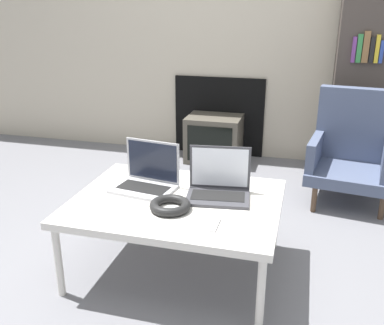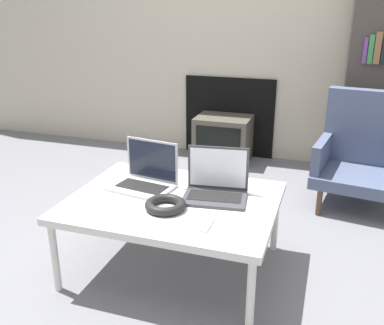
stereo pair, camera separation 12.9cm
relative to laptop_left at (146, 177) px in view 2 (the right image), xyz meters
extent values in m
plane|color=slate|center=(0.19, -0.22, -0.46)|extent=(14.00, 14.00, 0.00)
cube|color=#B7AD99|center=(0.19, 1.86, 0.84)|extent=(7.00, 0.06, 2.60)
cube|color=black|center=(0.01, 1.82, -0.10)|extent=(0.83, 0.03, 0.72)
cube|color=silver|center=(0.19, -0.10, -0.07)|extent=(1.03, 0.79, 0.04)
cylinder|color=silver|center=(-0.28, -0.46, -0.27)|extent=(0.04, 0.04, 0.37)
cylinder|color=silver|center=(0.67, -0.46, -0.27)|extent=(0.04, 0.04, 0.37)
cylinder|color=silver|center=(-0.28, 0.25, -0.27)|extent=(0.04, 0.04, 0.37)
cylinder|color=silver|center=(0.67, 0.25, -0.27)|extent=(0.04, 0.04, 0.37)
cube|color=#B2B2B7|center=(-0.01, -0.04, -0.05)|extent=(0.34, 0.27, 0.02)
cube|color=black|center=(-0.01, -0.04, -0.04)|extent=(0.28, 0.16, 0.00)
cube|color=#B2B2B7|center=(0.01, 0.07, 0.07)|extent=(0.31, 0.05, 0.23)
cube|color=black|center=(0.01, 0.06, 0.07)|extent=(0.29, 0.05, 0.20)
cube|color=#38383D|center=(0.39, -0.04, -0.05)|extent=(0.34, 0.26, 0.02)
cube|color=black|center=(0.39, -0.04, -0.04)|extent=(0.28, 0.16, 0.00)
cube|color=#38383D|center=(0.38, 0.07, 0.07)|extent=(0.31, 0.05, 0.23)
cube|color=white|center=(0.38, 0.06, 0.07)|extent=(0.29, 0.04, 0.20)
torus|color=black|center=(0.20, -0.22, -0.03)|extent=(0.20, 0.20, 0.04)
cube|color=silver|center=(0.42, -0.32, -0.05)|extent=(0.06, 0.12, 0.01)
cube|color=#4C473D|center=(0.01, 1.62, -0.26)|extent=(0.47, 0.37, 0.40)
cube|color=black|center=(0.01, 1.44, -0.26)|extent=(0.39, 0.01, 0.31)
cube|color=#47516B|center=(1.10, 1.00, -0.24)|extent=(0.60, 0.60, 0.08)
cube|color=#47516B|center=(1.13, 1.21, 0.06)|extent=(0.54, 0.18, 0.52)
cube|color=#47516B|center=(0.87, 1.03, -0.10)|extent=(0.13, 0.48, 0.20)
cylinder|color=#4C3828|center=(0.89, 0.78, -0.37)|extent=(0.04, 0.04, 0.18)
cylinder|color=#4C3828|center=(0.89, 1.22, -0.37)|extent=(0.04, 0.04, 0.18)
cylinder|color=#4C3828|center=(1.32, 1.22, -0.37)|extent=(0.04, 0.04, 0.18)
cube|color=#6B387F|center=(1.09, 1.50, 0.55)|extent=(0.03, 0.02, 0.19)
cube|color=#337F42|center=(1.12, 1.50, 0.56)|extent=(0.03, 0.02, 0.20)
cube|color=brown|center=(1.17, 1.50, 0.57)|extent=(0.04, 0.02, 0.23)
cube|color=black|center=(1.21, 1.50, 0.55)|extent=(0.03, 0.02, 0.18)
camera|label=1|loc=(0.78, -1.96, 0.85)|focal=40.00mm
camera|label=2|loc=(0.90, -1.92, 0.85)|focal=40.00mm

